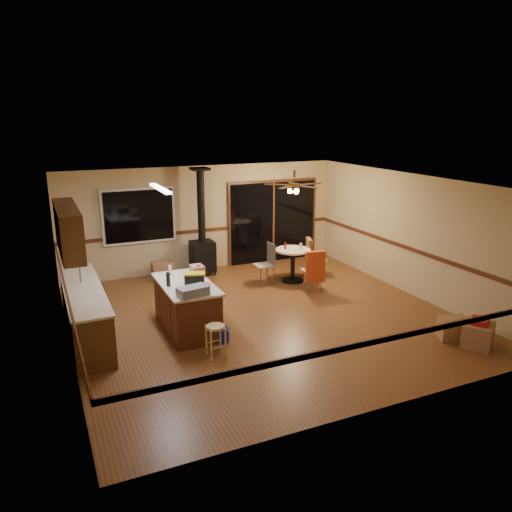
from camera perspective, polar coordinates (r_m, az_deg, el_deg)
floor at (r=9.76m, az=0.72°, el=-6.95°), size 7.00×7.00×0.00m
ceiling at (r=9.07m, az=0.78°, el=8.37°), size 7.00×7.00×0.00m
wall_back at (r=12.51m, az=-6.01°, el=4.31°), size 7.00×0.00×7.00m
wall_front at (r=6.49m, az=13.92°, el=-7.08°), size 7.00×0.00×7.00m
wall_left at (r=8.53m, az=-21.12°, el=-2.14°), size 0.00×7.00×7.00m
wall_right at (r=11.22m, az=17.22°, el=2.34°), size 0.00×7.00×7.00m
chair_rail at (r=9.42m, az=0.75°, el=-1.33°), size 7.00×7.00×0.08m
window at (r=12.03m, az=-13.23°, el=4.49°), size 1.72×0.10×1.32m
sliding_door at (r=13.21m, az=1.95°, el=3.90°), size 2.52×0.10×2.10m
lower_cabinets at (r=9.30m, az=-18.94°, el=-6.16°), size 0.60×3.00×0.86m
countertop at (r=9.15m, az=-19.19°, el=-3.54°), size 0.64×3.04×0.04m
upper_cabinets at (r=9.07m, az=-20.68°, el=2.85°), size 0.35×2.00×0.80m
kitchen_island at (r=9.10m, az=-7.91°, el=-5.75°), size 0.88×1.68×0.90m
wood_stove at (r=12.16m, az=-6.16°, el=1.21°), size 0.55×0.50×2.52m
ceiling_fan at (r=11.30m, az=4.40°, el=7.81°), size 0.24×0.24×0.55m
fluorescent_strip at (r=8.78m, az=-10.89°, el=7.57°), size 0.10×1.20×0.04m
toolbox_grey at (r=8.30m, az=-7.23°, el=-4.01°), size 0.54×0.36×0.16m
toolbox_black at (r=8.82m, az=-7.06°, el=-2.69°), size 0.38×0.28×0.19m
toolbox_yellow_lid at (r=8.78m, az=-7.08°, el=-2.01°), size 0.41×0.30×0.03m
box_on_island at (r=9.30m, az=-6.71°, el=-1.67°), size 0.22×0.30×0.20m
bottle_dark at (r=8.81m, az=-10.00°, el=-2.63°), size 0.09×0.09×0.25m
bottle_pink at (r=9.25m, az=-6.62°, el=-1.64°), size 0.08×0.08×0.24m
bottle_white at (r=9.43m, az=-9.79°, el=-1.60°), size 0.08×0.08×0.18m
bar_stool at (r=8.15m, az=-4.62°, el=-9.70°), size 0.40×0.40×0.55m
blue_bucket at (r=8.73m, az=-3.99°, el=-9.00°), size 0.31×0.31×0.23m
dining_table at (r=11.65m, az=4.22°, el=-0.42°), size 0.82×0.82×0.78m
glass_red at (r=11.58m, az=3.37°, el=1.16°), size 0.06×0.06×0.14m
glass_cream at (r=11.60m, az=5.16°, el=1.15°), size 0.07×0.07×0.14m
chair_left at (r=11.46m, az=1.37°, el=-0.34°), size 0.41×0.40×0.51m
chair_near at (r=10.93m, az=6.74°, el=-1.21°), size 0.49×0.52×0.70m
chair_right at (r=11.98m, az=6.20°, el=0.33°), size 0.58×0.56×0.70m
box_under_window at (r=12.10m, az=-10.59°, el=-1.66°), size 0.52×0.43×0.40m
box_corner_a at (r=9.30m, az=24.02°, el=-8.22°), size 0.70×0.68×0.41m
box_corner_b at (r=9.44m, az=21.59°, el=-7.70°), size 0.59×0.56×0.37m
box_small_red at (r=9.20m, az=24.19°, el=-6.80°), size 0.41×0.39×0.08m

